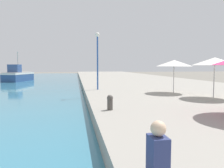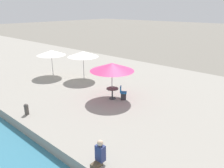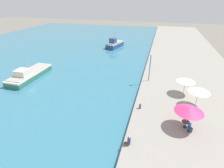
{
  "view_description": "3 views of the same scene",
  "coord_description": "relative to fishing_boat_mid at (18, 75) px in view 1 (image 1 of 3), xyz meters",
  "views": [
    {
      "loc": [
        -0.68,
        4.52,
        2.47
      ],
      "look_at": [
        1.5,
        17.57,
        1.4
      ],
      "focal_mm": 35.0,
      "sensor_mm": 36.0,
      "label": 1
    },
    {
      "loc": [
        -4.47,
        2.56,
        6.39
      ],
      "look_at": [
        5.81,
        11.61,
        1.6
      ],
      "focal_mm": 35.0,
      "sensor_mm": 36.0,
      "label": 2
    },
    {
      "loc": [
        2.25,
        -4.33,
        12.92
      ],
      "look_at": [
        -4.0,
        18.0,
        1.2
      ],
      "focal_mm": 28.0,
      "sensor_mm": 36.0,
      "label": 3
    }
  ],
  "objects": [
    {
      "name": "quay_promenade",
      "position": [
        18.03,
        -5.38,
        -0.68
      ],
      "size": [
        16.0,
        90.0,
        0.6
      ],
      "color": "gray",
      "rests_on": "ground_plane"
    },
    {
      "name": "cafe_umbrella_white",
      "position": [
        17.43,
        -26.15,
        1.78
      ],
      "size": [
        2.6,
        2.6,
        2.4
      ],
      "color": "#B7B7B7",
      "rests_on": "quay_promenade"
    },
    {
      "name": "lamppost",
      "position": [
        11.09,
        -20.4,
        2.71
      ],
      "size": [
        0.36,
        0.36,
        4.56
      ],
      "color": "#28519E",
      "rests_on": "quay_promenade"
    },
    {
      "name": "fishing_boat_mid",
      "position": [
        0.0,
        0.0,
        0.0
      ],
      "size": [
        3.95,
        6.71,
        4.8
      ],
      "rotation": [
        0.0,
        0.0,
        -0.25
      ],
      "color": "navy",
      "rests_on": "water_basin"
    },
    {
      "name": "cafe_umbrella_striped",
      "position": [
        16.21,
        -23.36,
        1.71
      ],
      "size": [
        2.52,
        2.52,
        2.32
      ],
      "color": "#B7B7B7",
      "rests_on": "quay_promenade"
    },
    {
      "name": "mooring_bollard",
      "position": [
        10.79,
        -28.69,
        -0.04
      ],
      "size": [
        0.26,
        0.26,
        0.65
      ],
      "color": "#4C4742",
      "rests_on": "quay_promenade"
    },
    {
      "name": "person_at_quay",
      "position": [
        10.52,
        -34.81,
        0.09
      ],
      "size": [
        0.57,
        0.36,
        1.06
      ],
      "color": "brown",
      "rests_on": "quay_promenade"
    }
  ]
}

